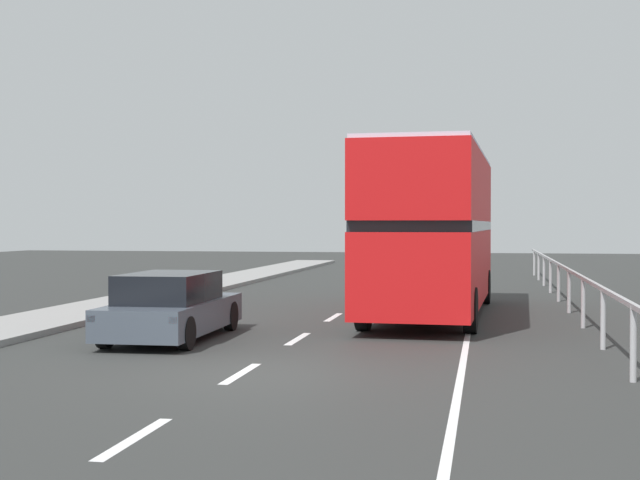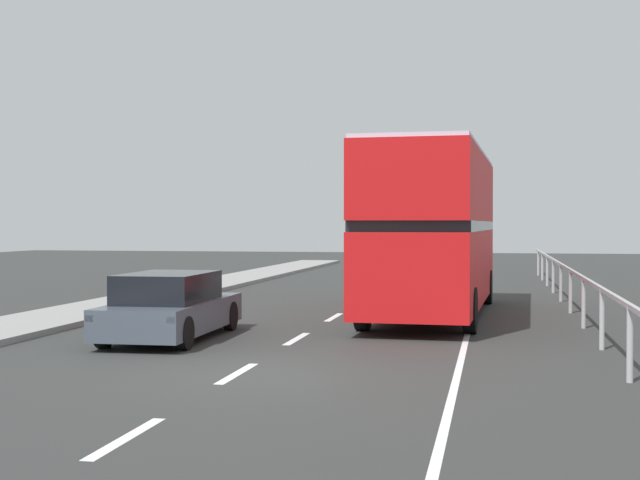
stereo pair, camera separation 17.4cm
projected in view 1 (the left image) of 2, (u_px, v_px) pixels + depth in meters
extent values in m
cube|color=#2E2F2E|center=(243.00, 376.00, 14.11)|extent=(73.62, 120.00, 0.10)
cube|color=silver|center=(135.00, 438.00, 9.77)|extent=(0.16, 1.97, 0.01)
cube|color=silver|center=(241.00, 373.00, 14.00)|extent=(0.16, 1.97, 0.01)
cube|color=silver|center=(298.00, 339.00, 18.23)|extent=(0.16, 1.97, 0.01)
cube|color=silver|center=(333.00, 317.00, 22.46)|extent=(0.16, 1.97, 0.01)
cube|color=silver|center=(358.00, 302.00, 26.69)|extent=(0.16, 1.97, 0.01)
cube|color=silver|center=(375.00, 292.00, 30.92)|extent=(0.16, 1.97, 0.01)
cube|color=silver|center=(389.00, 284.00, 35.15)|extent=(0.16, 1.97, 0.01)
cube|color=silver|center=(399.00, 277.00, 39.37)|extent=(0.16, 1.97, 0.01)
cube|color=silver|center=(408.00, 272.00, 43.60)|extent=(0.16, 1.97, 0.01)
cube|color=silver|center=(471.00, 318.00, 22.32)|extent=(0.12, 46.00, 0.01)
cube|color=#ADABAF|center=(576.00, 274.00, 21.83)|extent=(0.08, 42.00, 0.08)
cylinder|color=#ADABAF|center=(633.00, 344.00, 13.24)|extent=(0.10, 0.10, 1.14)
cylinder|color=#ADABAF|center=(603.00, 319.00, 16.68)|extent=(0.10, 0.10, 1.14)
cylinder|color=#ADABAF|center=(583.00, 303.00, 20.12)|extent=(0.10, 0.10, 1.14)
cylinder|color=#ADABAF|center=(569.00, 292.00, 23.56)|extent=(0.10, 0.10, 1.14)
cylinder|color=#ADABAF|center=(559.00, 283.00, 26.99)|extent=(0.10, 0.10, 1.14)
cylinder|color=#ADABAF|center=(550.00, 276.00, 30.43)|extent=(0.10, 0.10, 1.14)
cylinder|color=#ADABAF|center=(544.00, 271.00, 33.87)|extent=(0.10, 0.10, 1.14)
cylinder|color=#ADABAF|center=(539.00, 267.00, 37.31)|extent=(0.10, 0.10, 1.14)
cylinder|color=#ADABAF|center=(534.00, 263.00, 40.75)|extent=(0.10, 0.10, 1.14)
cube|color=red|center=(433.00, 266.00, 22.87)|extent=(2.98, 10.41, 1.85)
cube|color=black|center=(433.00, 226.00, 22.85)|extent=(2.98, 10.00, 0.24)
cube|color=red|center=(433.00, 188.00, 22.83)|extent=(2.98, 10.41, 1.68)
cube|color=silver|center=(433.00, 154.00, 22.82)|extent=(2.92, 10.20, 0.10)
cube|color=black|center=(449.00, 256.00, 27.87)|extent=(2.29, 0.14, 1.29)
cube|color=yellow|center=(450.00, 181.00, 27.83)|extent=(1.53, 0.10, 0.28)
cylinder|color=black|center=(406.00, 286.00, 26.81)|extent=(0.32, 1.01, 1.00)
cylinder|color=black|center=(485.00, 287.00, 26.28)|extent=(0.32, 1.01, 1.00)
cylinder|color=black|center=(364.00, 308.00, 19.68)|extent=(0.32, 1.01, 1.00)
cylinder|color=black|center=(471.00, 310.00, 19.15)|extent=(0.32, 1.01, 1.00)
cube|color=#424B57|center=(173.00, 315.00, 18.26)|extent=(1.86, 4.58, 0.61)
cube|color=black|center=(169.00, 287.00, 18.03)|extent=(1.60, 2.53, 0.58)
cube|color=red|center=(91.00, 319.00, 16.18)|extent=(0.16, 0.06, 0.12)
cube|color=red|center=(173.00, 320.00, 15.92)|extent=(0.16, 0.06, 0.12)
cylinder|color=black|center=(161.00, 315.00, 19.95)|extent=(0.21, 0.64, 0.64)
cylinder|color=black|center=(230.00, 316.00, 19.69)|extent=(0.21, 0.64, 0.64)
cylinder|color=black|center=(105.00, 332.00, 16.85)|extent=(0.21, 0.64, 0.64)
cylinder|color=black|center=(186.00, 333.00, 16.58)|extent=(0.21, 0.64, 0.64)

